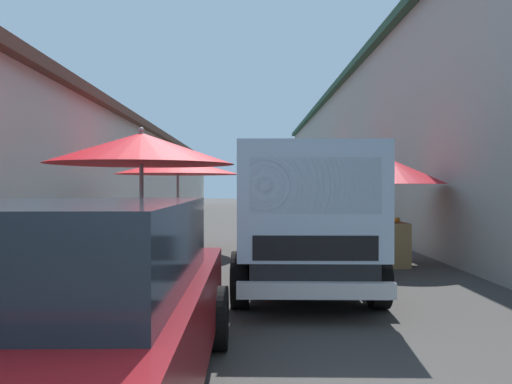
% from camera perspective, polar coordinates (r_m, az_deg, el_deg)
% --- Properties ---
extents(ground, '(90.00, 90.00, 0.00)m').
position_cam_1_polar(ground, '(14.95, -0.65, -5.24)').
color(ground, '#3D3A38').
extents(building_left_whitewash, '(49.80, 7.50, 3.86)m').
position_cam_1_polar(building_left_whitewash, '(18.63, -24.01, 1.85)').
color(building_left_whitewash, beige).
rests_on(building_left_whitewash, ground).
extents(building_right_concrete, '(49.80, 7.50, 6.04)m').
position_cam_1_polar(building_right_concrete, '(18.72, 22.62, 5.19)').
color(building_right_concrete, '#A39E93').
rests_on(building_right_concrete, ground).
extents(fruit_stall_near_right, '(2.30, 2.30, 2.20)m').
position_cam_1_polar(fruit_stall_near_right, '(14.29, 5.77, 1.01)').
color(fruit_stall_near_right, '#9E9EA3').
rests_on(fruit_stall_near_right, ground).
extents(fruit_stall_mid_lane, '(2.54, 2.54, 2.35)m').
position_cam_1_polar(fruit_stall_mid_lane, '(6.86, -12.99, 3.32)').
color(fruit_stall_mid_lane, '#9E9EA3').
rests_on(fruit_stall_mid_lane, ground).
extents(fruit_stall_far_right, '(2.89, 2.89, 2.29)m').
position_cam_1_polar(fruit_stall_far_right, '(11.63, -8.99, 2.26)').
color(fruit_stall_far_right, '#9E9EA3').
rests_on(fruit_stall_far_right, ground).
extents(fruit_stall_far_left, '(2.16, 2.16, 2.15)m').
position_cam_1_polar(fruit_stall_far_left, '(10.08, 15.23, 0.73)').
color(fruit_stall_far_left, '#9E9EA3').
rests_on(fruit_stall_far_left, ground).
extents(fruit_stall_near_left, '(2.39, 2.39, 2.26)m').
position_cam_1_polar(fruit_stall_near_left, '(20.93, 6.40, 1.18)').
color(fruit_stall_near_left, '#9E9EA3').
rests_on(fruit_stall_near_left, ground).
extents(hatchback_car, '(3.92, 1.93, 1.45)m').
position_cam_1_polar(hatchback_car, '(3.58, -20.16, -12.52)').
color(hatchback_car, '#600F14').
rests_on(hatchback_car, ground).
extents(delivery_truck, '(4.97, 2.09, 2.08)m').
position_cam_1_polar(delivery_truck, '(6.96, 5.67, -3.51)').
color(delivery_truck, black).
rests_on(delivery_truck, ground).
extents(vendor_by_crates, '(0.55, 0.39, 1.54)m').
position_cam_1_polar(vendor_by_crates, '(16.17, 1.34, -1.65)').
color(vendor_by_crates, '#665B4C').
rests_on(vendor_by_crates, ground).
extents(parked_scooter, '(1.69, 0.33, 1.14)m').
position_cam_1_polar(parked_scooter, '(17.50, 7.99, -2.90)').
color(parked_scooter, black).
rests_on(parked_scooter, ground).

